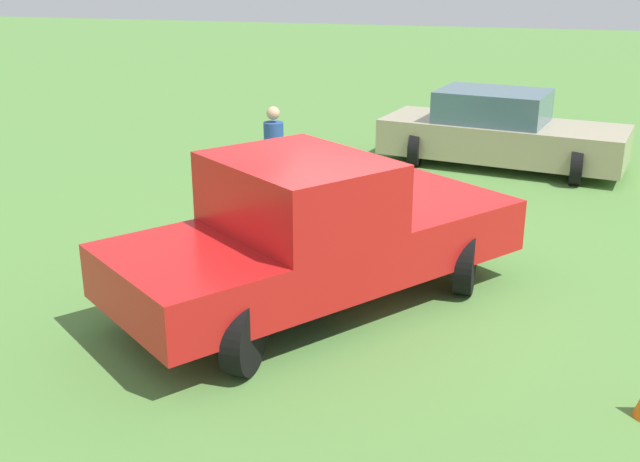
{
  "coord_description": "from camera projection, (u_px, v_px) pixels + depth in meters",
  "views": [
    {
      "loc": [
        8.82,
        1.96,
        3.83
      ],
      "look_at": [
        0.87,
        -0.34,
        0.9
      ],
      "focal_mm": 42.99,
      "sensor_mm": 36.0,
      "label": 1
    }
  ],
  "objects": [
    {
      "name": "person_bystander",
      "position": [
        274.0,
        151.0,
        12.38
      ],
      "size": [
        0.45,
        0.45,
        1.65
      ],
      "rotation": [
        0.0,
        0.0,
        5.58
      ],
      "color": "#7A6B51",
      "rests_on": "ground_plane"
    },
    {
      "name": "sedan_near",
      "position": [
        500.0,
        132.0,
        14.91
      ],
      "size": [
        2.65,
        4.85,
        1.47
      ],
      "rotation": [
        0.0,
        0.0,
        1.39
      ],
      "color": "black",
      "rests_on": "ground_plane"
    },
    {
      "name": "ground_plane",
      "position": [
        364.0,
        278.0,
        9.78
      ],
      "size": [
        80.0,
        80.0,
        0.0
      ],
      "primitive_type": "plane",
      "color": "#54843D"
    },
    {
      "name": "pickup_truck",
      "position": [
        311.0,
        231.0,
        8.7
      ],
      "size": [
        5.13,
        4.5,
        1.81
      ],
      "rotation": [
        0.0,
        0.0,
        2.51
      ],
      "color": "black",
      "rests_on": "ground_plane"
    }
  ]
}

